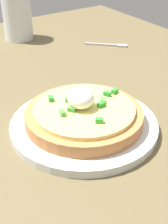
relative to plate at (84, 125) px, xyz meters
The scene contains 5 objects.
dining_table 11.17cm from the plate, 118.49° to the left, with size 124.20×87.47×2.69cm, color brown.
plate is the anchor object (origin of this frame).
pizza 2.32cm from the plate, 152.82° to the right, with size 20.48×20.48×6.28cm.
cup_near 51.08cm from the plate, 168.20° to the left, with size 8.33×8.33×12.41cm.
fork 41.54cm from the plate, 136.00° to the left, with size 8.92×9.36×0.50cm.
Camera 1 is at (45.80, -36.94, 36.56)cm, focal length 53.71 mm.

